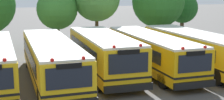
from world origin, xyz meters
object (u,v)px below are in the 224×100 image
(school_bus_2, at_px, (103,53))
(tree_2, at_px, (58,9))
(school_bus_3, at_px, (151,51))
(tree_5, at_px, (183,9))
(school_bus_4, at_px, (195,49))
(tree_4, at_px, (157,1))
(school_bus_1, at_px, (51,59))

(school_bus_2, bearing_deg, tree_2, -80.44)
(school_bus_3, xyz_separation_m, tree_5, (8.85, 11.11, 2.01))
(school_bus_4, xyz_separation_m, tree_5, (5.64, 11.42, 1.99))
(school_bus_4, height_order, tree_5, tree_5)
(tree_4, height_order, tree_5, tree_4)
(school_bus_2, bearing_deg, tree_5, -136.33)
(school_bus_1, height_order, school_bus_2, school_bus_2)
(school_bus_3, relative_size, tree_2, 2.00)
(school_bus_2, bearing_deg, school_bus_3, -177.22)
(tree_4, bearing_deg, school_bus_4, -99.24)
(school_bus_4, relative_size, tree_4, 1.66)
(school_bus_1, distance_m, tree_5, 19.46)
(tree_5, bearing_deg, tree_2, -170.90)
(tree_2, xyz_separation_m, tree_4, (9.37, -0.19, 0.59))
(school_bus_4, xyz_separation_m, tree_2, (-7.90, 9.25, 2.36))
(school_bus_3, bearing_deg, tree_4, -118.06)
(tree_2, bearing_deg, tree_5, 9.10)
(tree_2, bearing_deg, school_bus_4, -49.51)
(school_bus_2, xyz_separation_m, school_bus_4, (6.56, -0.22, -0.07))
(school_bus_2, distance_m, tree_5, 16.68)
(tree_4, relative_size, tree_5, 1.34)
(school_bus_1, distance_m, school_bus_2, 3.35)
(school_bus_3, relative_size, school_bus_4, 0.98)
(school_bus_1, height_order, tree_5, tree_5)
(school_bus_3, bearing_deg, school_bus_4, 174.47)
(school_bus_4, height_order, tree_4, tree_4)
(tree_2, relative_size, tree_5, 1.09)
(school_bus_2, xyz_separation_m, tree_5, (12.20, 11.20, 1.92))
(tree_4, bearing_deg, school_bus_2, -132.25)
(school_bus_1, relative_size, school_bus_2, 1.21)
(school_bus_1, xyz_separation_m, school_bus_4, (9.89, 0.14, 0.01))
(school_bus_3, height_order, school_bus_4, school_bus_4)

